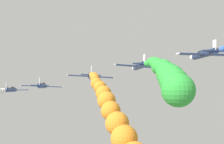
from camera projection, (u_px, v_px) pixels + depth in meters
airplane_lead at (11, 90)px, 77.89m from camera, size 9.57×10.35×2.33m
airplane_left_inner at (42, 86)px, 71.13m from camera, size 9.57×10.35×2.34m
airplane_right_inner at (91, 76)px, 63.25m from camera, size 9.57×10.35×2.34m
smoke_trail_right_inner at (126, 141)px, 33.62m from camera, size 7.47×31.43×15.06m
airplane_left_outer at (139, 66)px, 57.51m from camera, size 9.56×10.35×2.35m
smoke_trail_left_outer at (168, 76)px, 35.17m from camera, size 3.57×22.39×6.57m
airplane_right_outer at (204, 54)px, 51.66m from camera, size 9.56×10.35×2.32m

